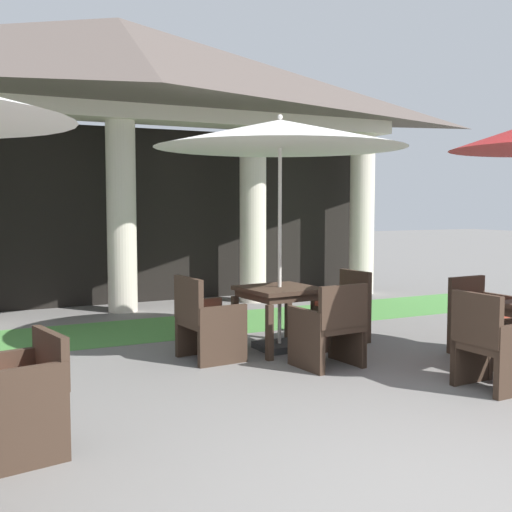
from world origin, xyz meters
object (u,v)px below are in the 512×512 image
patio_chair_mid_left_west (491,346)px  patio_table_mid_right (280,296)px  patio_chair_mid_left_north (481,318)px  patio_umbrella_mid_right (280,136)px  patio_chair_near_foreground_east (22,396)px  patio_chair_mid_right_south (329,328)px  patio_chair_mid_right_west (207,322)px  patio_chair_mid_right_east (343,309)px

patio_chair_mid_left_west → patio_table_mid_right: bearing=-160.6°
patio_chair_mid_left_west → patio_chair_mid_left_north: patio_chair_mid_left_west is taller
patio_table_mid_right → patio_umbrella_mid_right: 1.87m
patio_umbrella_mid_right → patio_chair_mid_left_west: bearing=-67.8°
patio_chair_near_foreground_east → patio_chair_mid_right_south: (3.20, 1.08, -0.00)m
patio_table_mid_right → patio_chair_mid_right_west: size_ratio=0.97×
patio_chair_mid_left_west → patio_chair_mid_left_north: (0.98, 1.08, 0.00)m
patio_chair_near_foreground_east → patio_chair_mid_right_west: size_ratio=0.90×
patio_umbrella_mid_right → patio_chair_mid_right_south: size_ratio=3.25×
patio_chair_mid_right_south → patio_chair_mid_right_west: bearing=135.1°
patio_chair_mid_right_south → patio_chair_mid_right_west: size_ratio=0.96×
patio_chair_mid_right_east → patio_chair_mid_right_west: size_ratio=0.94×
patio_umbrella_mid_right → patio_chair_mid_right_east: (0.95, 0.08, -2.10)m
patio_chair_mid_left_west → patio_chair_mid_right_south: patio_chair_mid_left_west is taller
patio_umbrella_mid_right → patio_chair_mid_right_west: size_ratio=3.13×
patio_chair_mid_left_west → patio_chair_mid_left_north: bearing=134.9°
patio_table_mid_right → patio_chair_mid_right_east: bearing=4.5°
patio_umbrella_mid_right → patio_chair_mid_right_west: patio_umbrella_mid_right is taller
patio_umbrella_mid_right → patio_chair_mid_right_south: bearing=-85.5°
patio_chair_near_foreground_east → patio_chair_mid_right_west: patio_chair_mid_right_west is taller
patio_chair_mid_right_south → patio_chair_near_foreground_east: bearing=-165.8°
patio_chair_near_foreground_east → patio_chair_mid_right_west: 2.92m
patio_chair_mid_left_west → patio_table_mid_right: patio_chair_mid_left_west is taller
patio_chair_mid_left_north → patio_chair_mid_right_south: patio_chair_mid_right_south is taller
patio_chair_mid_right_south → patio_chair_mid_right_west: patio_chair_mid_right_west is taller
patio_umbrella_mid_right → patio_chair_mid_right_west: bearing=-175.5°
patio_chair_mid_left_west → patio_chair_mid_left_north: size_ratio=1.05×
patio_chair_mid_left_north → patio_umbrella_mid_right: size_ratio=0.30×
patio_chair_mid_left_north → patio_chair_mid_left_west: bearing=44.9°
patio_chair_mid_right_east → patio_chair_mid_right_west: bearing=90.0°
patio_umbrella_mid_right → patio_chair_near_foreground_east: bearing=-146.9°
patio_chair_mid_left_west → patio_chair_mid_right_south: 1.63m
patio_chair_near_foreground_east → patio_chair_mid_right_south: patio_chair_mid_right_south is taller
patio_chair_mid_left_west → patio_chair_mid_right_west: (-1.90, 2.25, 0.01)m
patio_umbrella_mid_right → patio_chair_mid_right_south: (0.08, -0.95, -2.09)m
patio_chair_mid_right_east → patio_chair_mid_left_west: bearing=175.4°
patio_chair_mid_left_north → patio_chair_mid_right_east: size_ratio=1.00×
patio_chair_near_foreground_east → patio_chair_mid_left_north: bearing=-91.6°
patio_table_mid_right → patio_chair_mid_right_west: patio_chair_mid_right_west is taller
patio_umbrella_mid_right → patio_chair_mid_right_west: 2.29m
patio_chair_mid_left_north → patio_umbrella_mid_right: 3.10m
patio_chair_mid_left_north → patio_chair_mid_right_west: size_ratio=0.94×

